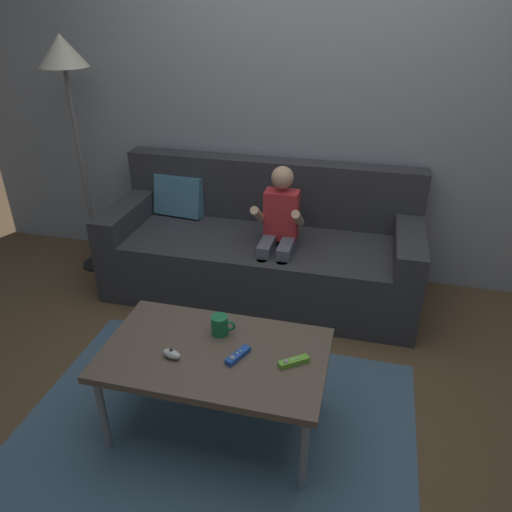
# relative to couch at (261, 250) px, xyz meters

# --- Properties ---
(ground_plane) EXTENTS (10.36, 10.36, 0.00)m
(ground_plane) POSITION_rel_couch_xyz_m (0.26, -1.07, -0.31)
(ground_plane) COLOR brown
(wall_back) EXTENTS (5.18, 0.05, 2.50)m
(wall_back) POSITION_rel_couch_xyz_m (0.26, 0.39, 0.94)
(wall_back) COLOR #999EA8
(wall_back) RESTS_ON ground
(couch) EXTENTS (2.10, 0.80, 0.87)m
(couch) POSITION_rel_couch_xyz_m (0.00, 0.00, 0.00)
(couch) COLOR #38383D
(couch) RESTS_ON ground
(person_seated_on_couch) EXTENTS (0.30, 0.37, 0.95)m
(person_seated_on_couch) POSITION_rel_couch_xyz_m (0.16, -0.18, 0.25)
(person_seated_on_couch) COLOR slate
(person_seated_on_couch) RESTS_ON ground
(coffee_table) EXTENTS (1.02, 0.60, 0.46)m
(coffee_table) POSITION_rel_couch_xyz_m (0.09, -1.29, 0.11)
(coffee_table) COLOR brown
(coffee_table) RESTS_ON ground
(area_rug) EXTENTS (1.91, 1.34, 0.01)m
(area_rug) POSITION_rel_couch_xyz_m (0.09, -1.29, -0.30)
(area_rug) COLOR slate
(area_rug) RESTS_ON ground
(game_remote_lime_near_edge) EXTENTS (0.13, 0.11, 0.03)m
(game_remote_lime_near_edge) POSITION_rel_couch_xyz_m (0.45, -1.29, 0.17)
(game_remote_lime_near_edge) COLOR #72C638
(game_remote_lime_near_edge) RESTS_ON coffee_table
(nunchuk_white) EXTENTS (0.10, 0.06, 0.05)m
(nunchuk_white) POSITION_rel_couch_xyz_m (-0.08, -1.38, 0.17)
(nunchuk_white) COLOR white
(nunchuk_white) RESTS_ON coffee_table
(game_remote_blue_far_corner) EXTENTS (0.09, 0.14, 0.03)m
(game_remote_blue_far_corner) POSITION_rel_couch_xyz_m (0.21, -1.31, 0.17)
(game_remote_blue_far_corner) COLOR blue
(game_remote_blue_far_corner) RESTS_ON coffee_table
(coffee_mug) EXTENTS (0.12, 0.08, 0.09)m
(coffee_mug) POSITION_rel_couch_xyz_m (0.08, -1.16, 0.20)
(coffee_mug) COLOR #1E7F47
(coffee_mug) RESTS_ON coffee_table
(floor_lamp) EXTENTS (0.32, 0.32, 1.66)m
(floor_lamp) POSITION_rel_couch_xyz_m (-1.31, 0.02, 1.13)
(floor_lamp) COLOR black
(floor_lamp) RESTS_ON ground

